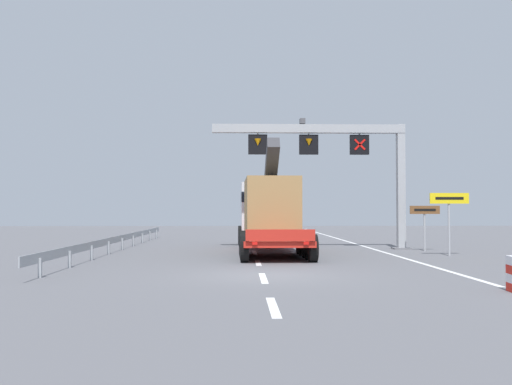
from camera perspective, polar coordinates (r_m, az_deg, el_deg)
name	(u,v)px	position (r m, az deg, el deg)	size (l,w,h in m)	color
ground	(265,275)	(18.41, 0.93, -8.17)	(112.00, 112.00, 0.00)	#5B5B60
lane_markings	(250,239)	(40.80, -0.61, -4.62)	(0.20, 59.53, 0.01)	silver
edge_line_right	(373,249)	(31.14, 11.46, -5.48)	(0.20, 63.00, 0.01)	silver
overhead_lane_gantry	(334,149)	(30.81, 7.72, 4.23)	(10.42, 0.90, 6.88)	#9EA0A5
heavy_haul_truck_red	(267,211)	(30.17, 1.11, -1.87)	(3.16, 14.09, 5.30)	red
exit_sign_yellow	(449,207)	(27.31, 18.53, -1.41)	(1.76, 0.15, 2.82)	#9EA0A5
tourist_info_sign_brown	(425,217)	(30.30, 16.31, -2.30)	(1.52, 0.15, 2.27)	#9EA0A5
guardrail_left	(121,239)	(30.74, -13.16, -4.49)	(0.13, 27.61, 0.76)	#999EA3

